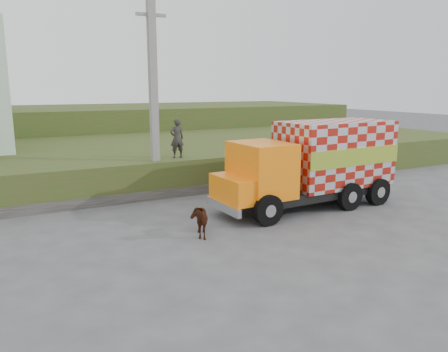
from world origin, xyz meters
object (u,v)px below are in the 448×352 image
cargo_truck (315,163)px  pedestrian (177,138)px  utility_pole (154,97)px  cow (198,219)px

cargo_truck → pedestrian: 5.92m
utility_pole → cargo_truck: (4.79, -4.26, -2.43)m
utility_pole → cow: utility_pole is taller
cow → utility_pole: bearing=103.0°
pedestrian → cargo_truck: bearing=130.7°
utility_pole → cargo_truck: size_ratio=1.10×
utility_pole → cargo_truck: bearing=-41.7°
utility_pole → cargo_truck: 6.86m
utility_pole → cow: (-0.52, -5.35, -3.55)m
utility_pole → pedestrian: size_ratio=4.80×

